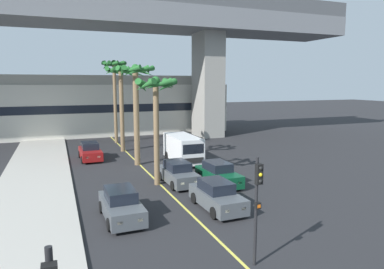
# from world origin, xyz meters

# --- Properties ---
(sidewalk_left) EXTENTS (4.80, 80.00, 0.15)m
(sidewalk_left) POSITION_xyz_m (-8.00, 16.00, 0.07)
(sidewalk_left) COLOR #ADA89E
(sidewalk_left) RESTS_ON ground
(lane_stripe_center) EXTENTS (0.14, 56.00, 0.01)m
(lane_stripe_center) POSITION_xyz_m (0.00, 24.00, 0.00)
(lane_stripe_center) COLOR #DBCC4C
(lane_stripe_center) RESTS_ON ground
(bridge_overpass) EXTENTS (60.58, 8.00, 17.37)m
(bridge_overpass) POSITION_xyz_m (1.36, 39.24, 13.65)
(bridge_overpass) COLOR slate
(bridge_overpass) RESTS_ON ground
(pier_building_backdrop) EXTENTS (32.88, 8.04, 7.85)m
(pier_building_backdrop) POSITION_xyz_m (0.00, 46.58, 3.86)
(pier_building_backdrop) COLOR beige
(pier_building_backdrop) RESTS_ON ground
(car_queue_front) EXTENTS (1.92, 4.14, 1.56)m
(car_queue_front) POSITION_xyz_m (-3.71, 29.83, 0.72)
(car_queue_front) COLOR maroon
(car_queue_front) RESTS_ON ground
(car_queue_second) EXTENTS (1.94, 4.15, 1.56)m
(car_queue_second) POSITION_xyz_m (3.68, 18.54, 0.72)
(car_queue_second) COLOR #0C4728
(car_queue_second) RESTS_ON ground
(car_queue_third) EXTENTS (1.92, 4.14, 1.56)m
(car_queue_third) POSITION_xyz_m (1.63, 14.41, 0.72)
(car_queue_third) COLOR #4C5156
(car_queue_third) RESTS_ON ground
(car_queue_fourth) EXTENTS (1.91, 4.14, 1.56)m
(car_queue_fourth) POSITION_xyz_m (-3.54, 14.84, 0.72)
(car_queue_fourth) COLOR #4C5156
(car_queue_fourth) RESTS_ON ground
(car_queue_fifth) EXTENTS (1.92, 4.14, 1.56)m
(car_queue_fifth) POSITION_xyz_m (1.18, 19.71, 0.72)
(car_queue_fifth) COLOR #4C5156
(car_queue_fifth) RESTS_ON ground
(delivery_van) EXTENTS (2.20, 5.27, 2.36)m
(delivery_van) POSITION_xyz_m (3.68, 25.63, 1.29)
(delivery_van) COLOR white
(delivery_van) RESTS_ON ground
(traffic_light_median_near) EXTENTS (0.24, 0.37, 4.20)m
(traffic_light_median_near) POSITION_xyz_m (0.38, 8.33, 2.71)
(traffic_light_median_near) COLOR black
(traffic_light_median_near) RESTS_ON ground
(palm_tree_near_median) EXTENTS (2.89, 2.94, 7.31)m
(palm_tree_near_median) POSITION_xyz_m (-0.19, 20.07, 5.88)
(palm_tree_near_median) COLOR brown
(palm_tree_near_median) RESTS_ON ground
(palm_tree_mid_median) EXTENTS (2.90, 2.94, 9.42)m
(palm_tree_mid_median) POSITION_xyz_m (-0.03, 38.12, 7.70)
(palm_tree_mid_median) COLOR brown
(palm_tree_mid_median) RESTS_ON ground
(palm_tree_far_median) EXTENTS (3.23, 3.25, 8.40)m
(palm_tree_far_median) POSITION_xyz_m (-0.16, 26.29, 6.51)
(palm_tree_far_median) COLOR brown
(palm_tree_far_median) RESTS_ON ground
(palm_tree_farthest_median) EXTENTS (3.32, 3.38, 8.55)m
(palm_tree_farthest_median) POSITION_xyz_m (-0.28, 32.73, 6.74)
(palm_tree_farthest_median) COLOR brown
(palm_tree_farthest_median) RESTS_ON ground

